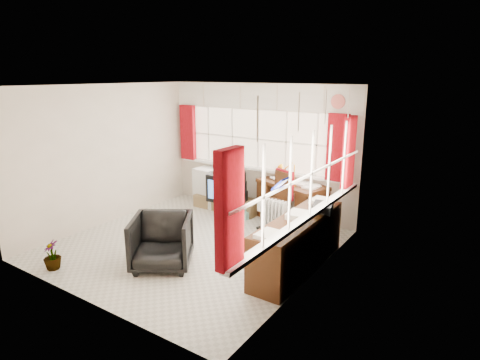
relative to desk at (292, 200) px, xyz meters
The scene contains 20 objects.
ground 2.03m from the desk, 114.80° to the right, with size 4.00×4.00×0.00m, color beige.
room_walls 2.26m from the desk, 114.80° to the right, with size 4.00×4.00×4.00m.
window_back 1.00m from the desk, behind, with size 3.70×0.12×3.60m.
window_right 2.18m from the desk, 58.29° to the right, with size 0.12×3.70×3.60m.
curtains 1.36m from the desk, 83.90° to the right, with size 3.83×3.83×1.15m.
overhead_cabinets 2.01m from the desk, 79.74° to the right, with size 3.98×3.98×0.48m.
desk is the anchor object (origin of this frame).
desk_lamp 0.65m from the desk, 55.99° to the right, with size 0.18×0.17×0.42m.
task_chair 0.47m from the desk, 92.17° to the right, with size 0.58×0.59×1.06m.
office_chair 2.72m from the desk, 105.34° to the right, with size 0.80×0.83×0.75m, color black.
radiator 0.87m from the desk, 83.48° to the right, with size 0.45×0.19×0.66m.
credenza 1.83m from the desk, 60.71° to the right, with size 0.50×2.00×0.85m.
file_tray 1.62m from the desk, 47.68° to the right, with size 0.27×0.34×0.11m, color black.
tv_bench 1.41m from the desk, behind, with size 1.40×0.50×0.25m, color olive.
crt_tv 1.34m from the desk, 169.64° to the right, with size 0.61×0.58×0.54m.
hifi_stack 1.20m from the desk, 167.63° to the right, with size 0.62×0.47×0.59m.
mini_fridge 1.95m from the desk, behind, with size 0.49×0.50×0.77m.
spray_bottle_a 1.71m from the desk, 169.52° to the right, with size 0.10×0.10×0.27m, color silver.
spray_bottle_b 0.91m from the desk, 153.71° to the right, with size 0.09×0.09×0.21m, color #8ED4C3.
flower_vase 4.05m from the desk, 118.84° to the right, with size 0.24×0.24×0.42m, color black.
Camera 1 is at (3.92, -4.57, 2.67)m, focal length 30.00 mm.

